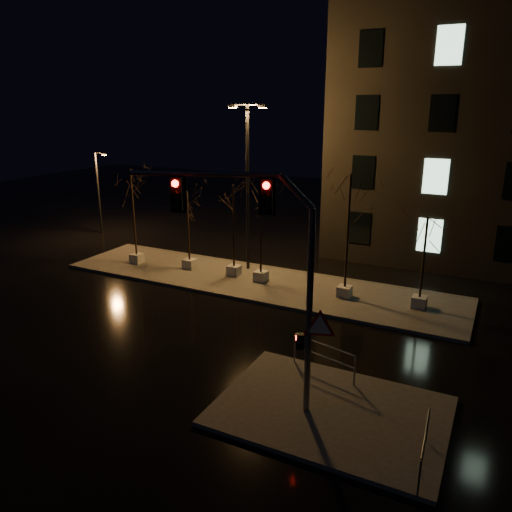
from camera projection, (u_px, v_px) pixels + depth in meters
The scene contains 14 objects.
ground at pixel (193, 325), 21.84m from camera, with size 90.00×90.00×0.00m, color black.
median at pixel (254, 282), 26.94m from camera, with size 22.00×5.00×0.15m, color #46443F.
sidewalk_corner at pixel (330, 411), 15.60m from camera, with size 7.00×5.00×0.15m, color #46443F.
tree_0 at pixel (132, 191), 28.63m from camera, with size 1.80×1.80×5.74m.
tree_1 at pixel (187, 209), 27.86m from camera, with size 1.80×1.80×4.61m.
tree_2 at pixel (233, 206), 26.60m from camera, with size 1.80×1.80×5.17m.
tree_3 at pixel (261, 210), 25.67m from camera, with size 1.80×1.80×5.12m.
tree_4 at pixel (349, 203), 23.26m from camera, with size 1.80×1.80×6.21m.
tree_5 at pixel (426, 238), 22.35m from camera, with size 1.80×1.80×4.44m.
traffic_signal_mast at pixel (269, 261), 14.29m from camera, with size 5.74×2.01×7.35m.
streetlight_main at pixel (248, 177), 27.33m from camera, with size 2.28×0.34×9.14m.
streetlight_far at pixel (99, 189), 36.37m from camera, with size 1.17×0.22×5.97m.
guard_rail_a at pixel (324, 354), 17.49m from camera, with size 2.49×0.69×1.11m.
guard_rail_b at pixel (424, 444), 12.92m from camera, with size 0.19×2.28×1.08m.
Camera 1 is at (11.49, -16.60, 9.30)m, focal length 35.00 mm.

